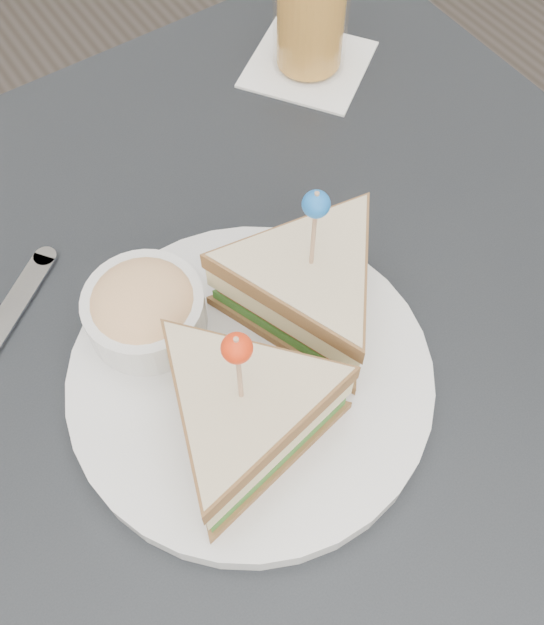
{
  "coord_description": "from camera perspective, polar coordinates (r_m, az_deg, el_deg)",
  "views": [
    {
      "loc": [
        -0.14,
        -0.21,
        1.24
      ],
      "look_at": [
        0.01,
        0.01,
        0.8
      ],
      "focal_mm": 40.0,
      "sensor_mm": 36.0,
      "label": 1
    }
  ],
  "objects": [
    {
      "name": "ground_plane",
      "position": [
        1.26,
        -0.13,
        -19.49
      ],
      "size": [
        3.5,
        3.5,
        0.0
      ],
      "primitive_type": "plane",
      "color": "#3F3833"
    },
    {
      "name": "table",
      "position": [
        0.62,
        -0.25,
        -7.12
      ],
      "size": [
        0.8,
        0.8,
        0.75
      ],
      "color": "black",
      "rests_on": "ground"
    },
    {
      "name": "plate_meal",
      "position": [
        0.5,
        -1.17,
        -3.22
      ],
      "size": [
        0.35,
        0.35,
        0.16
      ],
      "rotation": [
        0.0,
        0.0,
        -0.34
      ],
      "color": "silver",
      "rests_on": "table"
    },
    {
      "name": "drink_set",
      "position": [
        0.73,
        3.24,
        23.59
      ],
      "size": [
        0.16,
        0.16,
        0.15
      ],
      "rotation": [
        0.0,
        0.0,
        0.6
      ],
      "color": "white",
      "rests_on": "table"
    }
  ]
}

